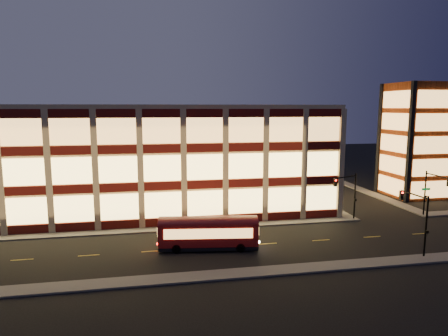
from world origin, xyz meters
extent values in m
plane|color=black|center=(0.00, 0.00, 0.00)|extent=(200.00, 200.00, 0.00)
cube|color=#514F4C|center=(-3.00, 1.00, 0.07)|extent=(54.00, 2.00, 0.15)
cube|color=#514F4C|center=(23.00, 17.00, 0.07)|extent=(2.00, 30.00, 0.15)
cube|color=#514F4C|center=(34.00, 17.00, 0.07)|extent=(2.00, 30.00, 0.15)
cube|color=#514F4C|center=(0.00, -13.00, 0.07)|extent=(100.00, 2.00, 0.15)
cube|color=tan|center=(-3.00, 17.00, 7.00)|extent=(50.00, 30.00, 14.00)
cube|color=tan|center=(-3.00, 17.00, 14.25)|extent=(50.40, 30.40, 0.50)
cube|color=#470C0A|center=(-3.00, 1.88, 0.65)|extent=(50.10, 0.25, 1.00)
cube|color=#FFD26B|center=(-3.00, 1.90, 2.75)|extent=(49.00, 0.20, 3.00)
cube|color=#470C0A|center=(22.12, 17.00, 0.65)|extent=(0.25, 30.10, 1.00)
cube|color=#FFD26B|center=(22.10, 17.00, 2.75)|extent=(0.20, 29.00, 3.00)
cube|color=#470C0A|center=(-3.00, 1.88, 5.05)|extent=(50.10, 0.25, 1.00)
cube|color=#FFD26B|center=(-3.00, 1.90, 7.15)|extent=(49.00, 0.20, 3.00)
cube|color=#470C0A|center=(22.12, 17.00, 5.05)|extent=(0.25, 30.10, 1.00)
cube|color=#FFD26B|center=(22.10, 17.00, 7.15)|extent=(0.20, 29.00, 3.00)
cube|color=#470C0A|center=(-3.00, 1.88, 9.45)|extent=(50.10, 0.25, 1.00)
cube|color=#FFD26B|center=(-3.00, 1.90, 11.55)|extent=(49.00, 0.20, 3.00)
cube|color=#470C0A|center=(22.12, 17.00, 9.45)|extent=(0.25, 30.10, 1.00)
cube|color=#FFD26B|center=(22.10, 17.00, 11.55)|extent=(0.20, 29.00, 3.00)
cube|color=#8C3814|center=(40.00, 12.00, 9.00)|extent=(8.00, 8.00, 18.00)
cube|color=black|center=(36.00, 8.00, 9.00)|extent=(0.60, 0.60, 18.00)
cube|color=black|center=(36.00, 16.00, 9.00)|extent=(0.60, 0.60, 18.00)
cube|color=black|center=(44.00, 16.00, 9.00)|extent=(0.60, 0.60, 18.00)
cube|color=#F6AC56|center=(40.00, 7.92, 1.80)|extent=(6.60, 0.16, 2.60)
cube|color=#F6AC56|center=(35.92, 12.00, 1.80)|extent=(0.16, 6.60, 2.60)
cube|color=#F6AC56|center=(40.00, 7.92, 5.20)|extent=(6.60, 0.16, 2.60)
cube|color=#F6AC56|center=(35.92, 12.00, 5.20)|extent=(0.16, 6.60, 2.60)
cube|color=#F6AC56|center=(40.00, 7.92, 8.60)|extent=(6.60, 0.16, 2.60)
cube|color=#F6AC56|center=(35.92, 12.00, 8.60)|extent=(0.16, 6.60, 2.60)
cube|color=#F6AC56|center=(40.00, 7.92, 12.00)|extent=(6.60, 0.16, 2.60)
cube|color=#F6AC56|center=(35.92, 12.00, 12.00)|extent=(0.16, 6.60, 2.60)
cube|color=#F6AC56|center=(40.00, 7.92, 15.40)|extent=(6.60, 0.16, 2.60)
cube|color=#F6AC56|center=(35.92, 12.00, 15.40)|extent=(0.16, 6.60, 2.60)
cylinder|color=black|center=(23.50, 0.80, 3.00)|extent=(0.18, 0.18, 6.00)
cylinder|color=black|center=(21.75, 0.05, 5.70)|extent=(3.56, 1.63, 0.14)
cube|color=black|center=(20.00, -0.70, 5.20)|extent=(0.32, 0.32, 0.95)
sphere|color=#FF0C05|center=(20.00, -0.88, 5.50)|extent=(0.20, 0.20, 0.20)
cube|color=black|center=(23.50, 0.60, 2.60)|extent=(0.25, 0.18, 0.28)
cylinder|color=black|center=(33.50, 0.80, 3.00)|extent=(0.18, 0.18, 6.00)
cylinder|color=black|center=(33.50, -1.20, 5.70)|extent=(0.14, 4.00, 0.14)
cube|color=black|center=(33.50, 0.60, 2.60)|extent=(0.25, 0.18, 0.28)
cube|color=#0C7226|center=(33.50, 0.65, 3.60)|extent=(1.20, 0.06, 0.28)
cylinder|color=black|center=(23.50, -12.50, 3.00)|extent=(0.18, 0.18, 6.00)
cylinder|color=black|center=(23.50, -10.50, 5.70)|extent=(0.14, 4.00, 0.14)
cube|color=black|center=(23.50, -8.50, 5.20)|extent=(0.32, 0.32, 0.95)
sphere|color=#FF0C05|center=(23.50, -8.68, 5.50)|extent=(0.20, 0.20, 0.20)
cube|color=black|center=(23.50, -12.70, 2.60)|extent=(0.25, 0.18, 0.28)
cube|color=maroon|center=(3.66, -6.31, 1.68)|extent=(10.13, 3.79, 2.27)
cube|color=black|center=(3.66, -6.31, 0.35)|extent=(10.13, 3.79, 0.35)
cylinder|color=black|center=(0.38, -6.96, 0.44)|extent=(0.92, 0.41, 0.89)
cylinder|color=black|center=(0.68, -4.81, 0.44)|extent=(0.92, 0.41, 0.89)
cylinder|color=black|center=(6.65, -7.82, 0.44)|extent=(0.92, 0.41, 0.89)
cylinder|color=black|center=(6.95, -5.66, 0.44)|extent=(0.92, 0.41, 0.89)
cube|color=#F6AC56|center=(3.49, -7.57, 1.98)|extent=(8.63, 1.24, 0.99)
cube|color=#F6AC56|center=(3.83, -5.06, 1.98)|extent=(8.63, 1.24, 0.99)
camera|label=1|loc=(-2.00, -44.64, 14.15)|focal=32.00mm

